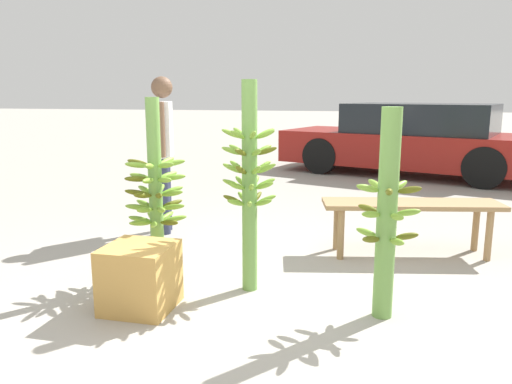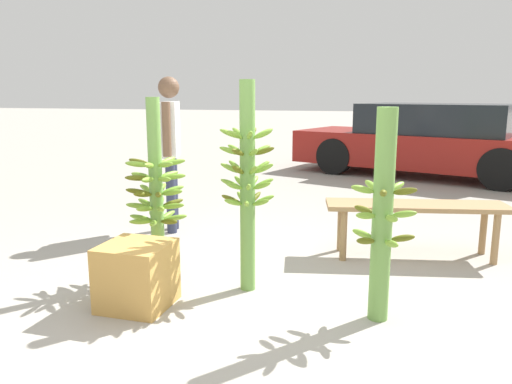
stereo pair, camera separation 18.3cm
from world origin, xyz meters
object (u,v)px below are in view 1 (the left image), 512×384
object	(u,v)px
market_bench	(411,210)
banana_stalk_right	(387,215)
produce_crate	(140,277)
banana_stalk_center	(250,183)
banana_stalk_left	(156,191)
parked_car	(412,140)
vendor_person	(164,139)

from	to	relation	value
market_bench	banana_stalk_right	bearing A→B (deg)	-111.85
produce_crate	market_bench	bearing A→B (deg)	41.46
banana_stalk_center	market_bench	size ratio (longest dim) A/B	0.95
banana_stalk_left	parked_car	size ratio (longest dim) A/B	0.30
banana_stalk_right	produce_crate	xyz separation A→B (m)	(-1.60, -0.26, -0.46)
banana_stalk_left	produce_crate	world-z (taller)	banana_stalk_left
market_bench	produce_crate	distance (m)	2.48
vendor_person	produce_crate	size ratio (longest dim) A/B	3.63
banana_stalk_left	produce_crate	size ratio (longest dim) A/B	3.19
banana_stalk_center	produce_crate	xyz separation A→B (m)	(-0.64, -0.51, -0.59)
produce_crate	vendor_person	bearing A→B (deg)	108.36
banana_stalk_left	parked_car	bearing A→B (deg)	68.94
banana_stalk_left	produce_crate	bearing A→B (deg)	-77.76
banana_stalk_center	produce_crate	world-z (taller)	banana_stalk_center
vendor_person	parked_car	xyz separation A→B (m)	(2.76, 4.59, -0.36)
banana_stalk_left	market_bench	xyz separation A→B (m)	(1.97, 1.08, -0.28)
banana_stalk_right	vendor_person	distance (m)	2.74
vendor_person	banana_stalk_center	bearing A→B (deg)	25.84
banana_stalk_left	market_bench	world-z (taller)	banana_stalk_left
banana_stalk_right	produce_crate	size ratio (longest dim) A/B	3.07
banana_stalk_left	vendor_person	distance (m)	1.41
banana_stalk_center	vendor_person	xyz separation A→B (m)	(-1.25, 1.34, 0.17)
banana_stalk_left	banana_stalk_right	world-z (taller)	banana_stalk_left
banana_stalk_right	vendor_person	xyz separation A→B (m)	(-2.22, 1.58, 0.30)
vendor_person	market_bench	size ratio (longest dim) A/B	1.00
banana_stalk_right	produce_crate	bearing A→B (deg)	-170.80
banana_stalk_right	parked_car	bearing A→B (deg)	84.99
market_bench	produce_crate	bearing A→B (deg)	-150.14
banana_stalk_right	parked_car	world-z (taller)	banana_stalk_right
banana_stalk_left	banana_stalk_center	size ratio (longest dim) A/B	0.92
banana_stalk_right	market_bench	size ratio (longest dim) A/B	0.84
banana_stalk_left	vendor_person	xyz separation A→B (m)	(-0.49, 1.29, 0.28)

